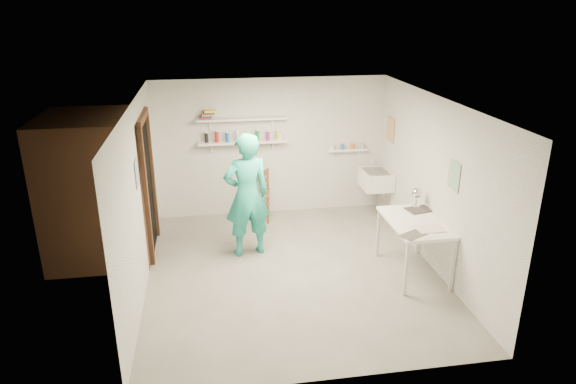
{
  "coord_description": "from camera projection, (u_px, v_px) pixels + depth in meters",
  "views": [
    {
      "loc": [
        -1.09,
        -6.32,
        3.58
      ],
      "look_at": [
        0.0,
        0.4,
        1.05
      ],
      "focal_mm": 32.0,
      "sensor_mm": 36.0,
      "label": 1
    }
  ],
  "objects": [
    {
      "name": "door_lintel",
      "position": [
        143.0,
        117.0,
        7.22
      ],
      "size": [
        0.06,
        1.05,
        0.1
      ],
      "primitive_type": "cube",
      "color": "brown",
      "rests_on": "wall_left"
    },
    {
      "name": "poster_right_b",
      "position": [
        454.0,
        176.0,
        6.53
      ],
      "size": [
        0.01,
        0.3,
        0.38
      ],
      "primitive_type": "cube",
      "color": "#3F724C",
      "rests_on": "wall_right"
    },
    {
      "name": "ceiling",
      "position": [
        293.0,
        101.0,
        6.42
      ],
      "size": [
        4.0,
        4.5,
        0.02
      ],
      "primitive_type": "cube",
      "color": "silver",
      "rests_on": "wall_back"
    },
    {
      "name": "ledge_shelf",
      "position": [
        347.0,
        150.0,
        9.08
      ],
      "size": [
        0.7,
        0.14,
        0.03
      ],
      "primitive_type": "cube",
      "color": "white",
      "rests_on": "wall_back"
    },
    {
      "name": "desk_lamp",
      "position": [
        417.0,
        193.0,
        7.34
      ],
      "size": [
        0.15,
        0.15,
        0.15
      ],
      "primitive_type": "sphere",
      "color": "silver",
      "rests_on": "work_table"
    },
    {
      "name": "shelf_upper",
      "position": [
        242.0,
        119.0,
        8.55
      ],
      "size": [
        1.5,
        0.22,
        0.03
      ],
      "primitive_type": "cube",
      "color": "white",
      "rests_on": "wall_back"
    },
    {
      "name": "papers",
      "position": [
        416.0,
        220.0,
        6.95
      ],
      "size": [
        0.3,
        0.22,
        0.02
      ],
      "color": "silver",
      "rests_on": "work_table"
    },
    {
      "name": "door_jamb_far",
      "position": [
        153.0,
        177.0,
        8.05
      ],
      "size": [
        0.06,
        0.1,
        2.0
      ],
      "primitive_type": "cube",
      "color": "brown",
      "rests_on": "ground"
    },
    {
      "name": "corridor_box",
      "position": [
        98.0,
        187.0,
        7.46
      ],
      "size": [
        1.4,
        1.5,
        2.1
      ],
      "primitive_type": "cube",
      "color": "brown",
      "rests_on": "ground"
    },
    {
      "name": "wall_right",
      "position": [
        435.0,
        184.0,
        7.14
      ],
      "size": [
        0.02,
        4.5,
        2.4
      ],
      "primitive_type": "cube",
      "color": "silver",
      "rests_on": "ground"
    },
    {
      "name": "shelf_lower",
      "position": [
        243.0,
        142.0,
        8.68
      ],
      "size": [
        1.5,
        0.22,
        0.03
      ],
      "primitive_type": "cube",
      "color": "white",
      "rests_on": "wall_back"
    },
    {
      "name": "work_table",
      "position": [
        413.0,
        247.0,
        7.09
      ],
      "size": [
        0.71,
        1.19,
        0.79
      ],
      "primitive_type": "cube",
      "color": "white",
      "rests_on": "ground"
    },
    {
      "name": "belfast_sink",
      "position": [
        376.0,
        179.0,
        8.85
      ],
      "size": [
        0.48,
        0.6,
        0.3
      ],
      "primitive_type": "cube",
      "color": "white",
      "rests_on": "wall_right"
    },
    {
      "name": "wooden_chair",
      "position": [
        257.0,
        194.0,
        8.82
      ],
      "size": [
        0.5,
        0.48,
        0.96
      ],
      "primitive_type": "cube",
      "rotation": [
        0.0,
        0.0,
        -0.14
      ],
      "color": "brown",
      "rests_on": "ground"
    },
    {
      "name": "man",
      "position": [
        247.0,
        195.0,
        7.46
      ],
      "size": [
        0.76,
        0.58,
        1.87
      ],
      "primitive_type": "imported",
      "rotation": [
        0.0,
        0.0,
        3.35
      ],
      "color": "teal",
      "rests_on": "ground"
    },
    {
      "name": "poster_right_a",
      "position": [
        390.0,
        129.0,
        8.68
      ],
      "size": [
        0.01,
        0.34,
        0.42
      ],
      "primitive_type": "cube",
      "color": "#995933",
      "rests_on": "wall_right"
    },
    {
      "name": "spray_cans",
      "position": [
        242.0,
        136.0,
        8.65
      ],
      "size": [
        1.29,
        0.06,
        0.17
      ],
      "color": "black",
      "rests_on": "shelf_lower"
    },
    {
      "name": "floor",
      "position": [
        293.0,
        272.0,
        7.26
      ],
      "size": [
        4.0,
        4.5,
        0.02
      ],
      "primitive_type": "cube",
      "color": "slate",
      "rests_on": "ground"
    },
    {
      "name": "door_jamb_near",
      "position": [
        147.0,
        200.0,
        7.12
      ],
      "size": [
        0.06,
        0.1,
        2.0
      ],
      "primitive_type": "cube",
      "color": "brown",
      "rests_on": "ground"
    },
    {
      "name": "book_stack",
      "position": [
        208.0,
        115.0,
        8.43
      ],
      "size": [
        0.26,
        0.14,
        0.14
      ],
      "color": "red",
      "rests_on": "shelf_upper"
    },
    {
      "name": "wall_clock",
      "position": [
        248.0,
        170.0,
        7.56
      ],
      "size": [
        0.34,
        0.1,
        0.34
      ],
      "primitive_type": "cylinder",
      "rotation": [
        1.57,
        0.0,
        0.2
      ],
      "color": "beige",
      "rests_on": "man"
    },
    {
      "name": "wall_back",
      "position": [
        271.0,
        147.0,
        8.93
      ],
      "size": [
        4.0,
        0.02,
        2.4
      ],
      "primitive_type": "cube",
      "color": "silver",
      "rests_on": "ground"
    },
    {
      "name": "doorway_recess",
      "position": [
        148.0,
        188.0,
        7.58
      ],
      "size": [
        0.02,
        0.9,
        2.0
      ],
      "primitive_type": "cube",
      "color": "black",
      "rests_on": "wall_left"
    },
    {
      "name": "wall_front",
      "position": [
        334.0,
        275.0,
        4.75
      ],
      "size": [
        4.0,
        0.02,
        2.4
      ],
      "primitive_type": "cube",
      "color": "silver",
      "rests_on": "ground"
    },
    {
      "name": "wall_left",
      "position": [
        138.0,
        201.0,
        6.54
      ],
      "size": [
        0.02,
        4.5,
        2.4
      ],
      "primitive_type": "cube",
      "color": "silver",
      "rests_on": "ground"
    },
    {
      "name": "poster_left",
      "position": [
        137.0,
        173.0,
        6.47
      ],
      "size": [
        0.01,
        0.28,
        0.36
      ],
      "primitive_type": "cube",
      "color": "#334C7F",
      "rests_on": "wall_left"
    },
    {
      "name": "ledge_pots",
      "position": [
        347.0,
        146.0,
        9.06
      ],
      "size": [
        0.48,
        0.07,
        0.09
      ],
      "color": "silver",
      "rests_on": "ledge_shelf"
    }
  ]
}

